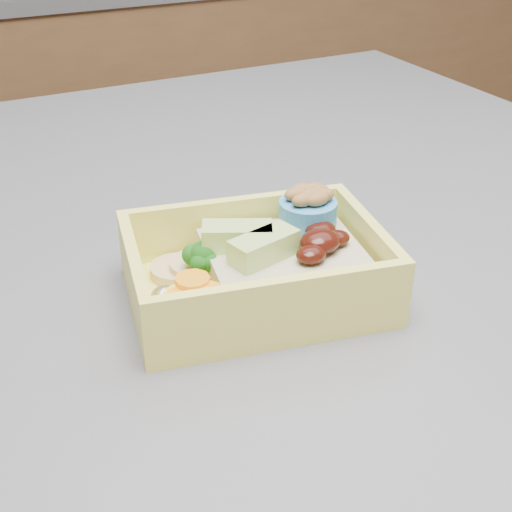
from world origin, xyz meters
name	(u,v)px	position (x,y,z in m)	size (l,w,h in m)	color
bento_box	(263,267)	(0.17, -0.19, 0.94)	(0.18, 0.15, 0.06)	#F1EB63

